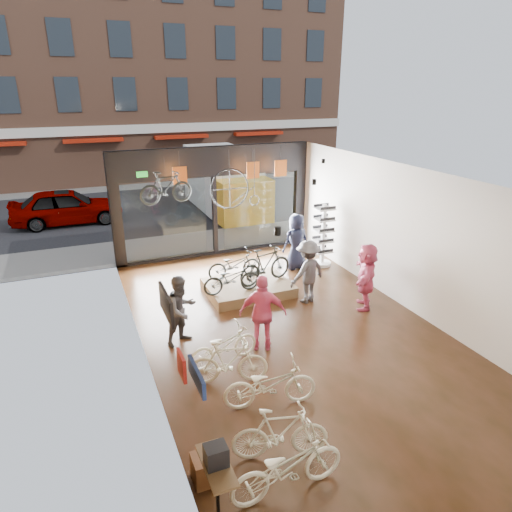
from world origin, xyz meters
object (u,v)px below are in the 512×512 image
box_truck (228,183)px  sunglasses_rack (323,235)px  display_bike_mid (265,265)px  customer_5 (366,276)px  customer_2 (263,313)px  customer_1 (182,310)px  floor_bike_2 (270,384)px  floor_bike_3 (229,362)px  customer_4 (296,242)px  penny_farthing (238,190)px  floor_bike_4 (224,345)px  hung_bike (166,187)px  display_platform (248,288)px  display_bike_left (232,278)px  street_car (67,206)px  floor_bike_0 (287,466)px  display_bike_right (234,265)px  floor_bike_1 (280,433)px  customer_3 (308,272)px

box_truck → sunglasses_rack: size_ratio=3.44×
display_bike_mid → customer_5: customer_5 is taller
customer_2 → customer_1: bearing=-7.6°
customer_5 → sunglasses_rack: 3.18m
floor_bike_2 → floor_bike_3: (-0.48, 0.97, 0.02)m
floor_bike_3 → sunglasses_rack: size_ratio=0.76×
customer_4 → penny_farthing: 2.56m
floor_bike_4 → hung_bike: 5.49m
display_platform → display_bike_left: display_bike_left is taller
floor_bike_3 → floor_bike_4: floor_bike_3 is taller
floor_bike_4 → customer_1: (-0.62, 1.18, 0.42)m
street_car → display_bike_left: street_car is taller
floor_bike_0 → customer_2: size_ratio=1.00×
floor_bike_3 → customer_4: customer_4 is taller
display_bike_left → display_bike_right: size_ratio=1.00×
floor_bike_2 → sunglasses_rack: (4.55, 5.90, 0.59)m
box_truck → floor_bike_4: box_truck is taller
display_bike_right → customer_5: (2.82, -2.58, 0.19)m
display_platform → display_bike_left: size_ratio=1.49×
floor_bike_1 → customer_4: bearing=-13.3°
customer_3 → customer_4: customer_4 is taller
display_bike_left → customer_2: customer_2 is taller
floor_bike_1 → customer_1: customer_1 is taller
customer_1 → customer_4: 5.53m
floor_bike_1 → sunglasses_rack: sunglasses_rack is taller
display_bike_mid → customer_4: customer_4 is taller
floor_bike_0 → floor_bike_2: (0.57, 1.90, -0.02)m
hung_bike → floor_bike_0: bearing=170.3°
floor_bike_0 → street_car: bearing=7.7°
floor_bike_4 → display_bike_mid: bearing=-46.8°
floor_bike_2 → floor_bike_4: floor_bike_2 is taller
box_truck → floor_bike_2: 13.95m
display_bike_mid → customer_4: (1.66, 1.30, 0.09)m
floor_bike_3 → display_platform: 4.33m
floor_bike_4 → customer_4: (3.95, 4.30, 0.51)m
display_bike_left → customer_3: size_ratio=0.90×
box_truck → customer_1: 11.57m
display_platform → customer_1: size_ratio=1.42×
box_truck → display_bike_left: box_truck is taller
floor_bike_3 → sunglasses_rack: (5.04, 4.93, 0.57)m
floor_bike_0 → floor_bike_3: bearing=-3.3°
floor_bike_1 → customer_1: size_ratio=0.94×
street_car → display_bike_mid: 10.97m
customer_2 → customer_5: customer_5 is taller
street_car → sunglasses_rack: bearing=-137.5°
customer_4 → customer_5: size_ratio=1.02×
floor_bike_2 → customer_5: 4.93m
customer_5 → display_bike_left: bearing=-82.4°
display_bike_mid → customer_1: size_ratio=1.05×
display_bike_left → display_platform: bearing=-56.8°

